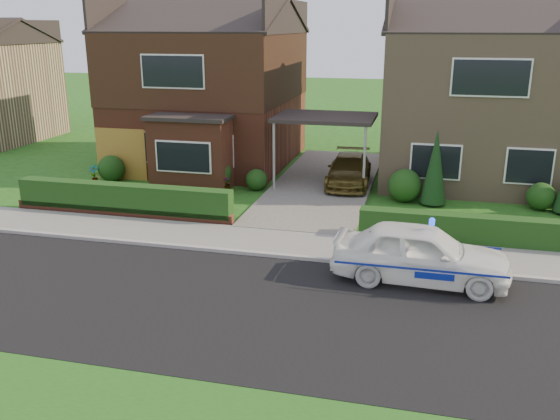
% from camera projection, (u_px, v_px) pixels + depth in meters
% --- Properties ---
extents(ground, '(120.00, 120.00, 0.00)m').
position_uv_depth(ground, '(242.00, 307.00, 13.45)').
color(ground, '#1F4E15').
rests_on(ground, ground).
extents(road, '(60.00, 6.00, 0.02)m').
position_uv_depth(road, '(242.00, 307.00, 13.45)').
color(road, black).
rests_on(road, ground).
extents(kerb, '(60.00, 0.16, 0.12)m').
position_uv_depth(kerb, '(275.00, 256.00, 16.26)').
color(kerb, '#9E9993').
rests_on(kerb, ground).
extents(sidewalk, '(60.00, 2.00, 0.10)m').
position_uv_depth(sidewalk, '(284.00, 243.00, 17.24)').
color(sidewalk, slate).
rests_on(sidewalk, ground).
extents(driveway, '(3.80, 12.00, 0.12)m').
position_uv_depth(driveway, '(324.00, 183.00, 23.63)').
color(driveway, '#666059').
rests_on(driveway, ground).
extents(house_left, '(7.50, 9.53, 7.25)m').
position_uv_depth(house_left, '(209.00, 78.00, 26.51)').
color(house_left, brown).
rests_on(house_left, ground).
extents(house_right, '(7.50, 8.06, 7.25)m').
position_uv_depth(house_right, '(479.00, 88.00, 24.01)').
color(house_right, '#96795B').
rests_on(house_right, ground).
extents(carport_link, '(3.80, 3.00, 2.77)m').
position_uv_depth(carport_link, '(325.00, 119.00, 22.81)').
color(carport_link, black).
rests_on(carport_link, ground).
extents(garage_door, '(2.20, 0.10, 2.10)m').
position_uv_depth(garage_door, '(121.00, 154.00, 24.24)').
color(garage_door, '#8F611F').
rests_on(garage_door, ground).
extents(dwarf_wall, '(7.70, 0.25, 0.36)m').
position_uv_depth(dwarf_wall, '(122.00, 212.00, 19.63)').
color(dwarf_wall, brown).
rests_on(dwarf_wall, ground).
extents(hedge_left, '(7.50, 0.55, 0.90)m').
position_uv_depth(hedge_left, '(125.00, 216.00, 19.82)').
color(hedge_left, '#153611').
rests_on(hedge_left, ground).
extents(hedge_right, '(7.50, 0.55, 0.80)m').
position_uv_depth(hedge_right, '(489.00, 246.00, 17.10)').
color(hedge_right, '#153611').
rests_on(hedge_right, ground).
extents(shrub_left_far, '(1.08, 1.08, 1.08)m').
position_uv_depth(shrub_left_far, '(111.00, 168.00, 24.02)').
color(shrub_left_far, '#153611').
rests_on(shrub_left_far, ground).
extents(shrub_left_mid, '(1.32, 1.32, 1.32)m').
position_uv_depth(shrub_left_mid, '(214.00, 173.00, 22.78)').
color(shrub_left_mid, '#153611').
rests_on(shrub_left_mid, ground).
extents(shrub_left_near, '(0.84, 0.84, 0.84)m').
position_uv_depth(shrub_left_near, '(256.00, 180.00, 22.77)').
color(shrub_left_near, '#153611').
rests_on(shrub_left_near, ground).
extents(shrub_right_near, '(1.20, 1.20, 1.20)m').
position_uv_depth(shrub_right_near, '(405.00, 185.00, 21.26)').
color(shrub_right_near, '#153611').
rests_on(shrub_right_near, ground).
extents(shrub_right_mid, '(0.96, 0.96, 0.96)m').
position_uv_depth(shrub_right_mid, '(541.00, 196.00, 20.35)').
color(shrub_right_mid, '#153611').
rests_on(shrub_right_mid, ground).
extents(conifer_a, '(0.90, 0.90, 2.60)m').
position_uv_depth(conifer_a, '(435.00, 169.00, 20.64)').
color(conifer_a, black).
rests_on(conifer_a, ground).
extents(police_car, '(3.97, 4.39, 1.64)m').
position_uv_depth(police_car, '(421.00, 254.00, 14.57)').
color(police_car, white).
rests_on(police_car, ground).
extents(driveway_car, '(1.79, 4.03, 1.15)m').
position_uv_depth(driveway_car, '(349.00, 170.00, 23.12)').
color(driveway_car, brown).
rests_on(driveway_car, driveway).
extents(potted_plant_a, '(0.42, 0.31, 0.76)m').
position_uv_depth(potted_plant_a, '(94.00, 175.00, 23.72)').
color(potted_plant_a, gray).
rests_on(potted_plant_a, ground).
extents(potted_plant_b, '(0.60, 0.57, 0.85)m').
position_uv_depth(potted_plant_b, '(223.00, 206.00, 19.45)').
color(potted_plant_b, gray).
rests_on(potted_plant_b, ground).
extents(potted_plant_c, '(0.42, 0.42, 0.70)m').
position_uv_depth(potted_plant_c, '(225.00, 184.00, 22.47)').
color(potted_plant_c, gray).
rests_on(potted_plant_c, ground).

